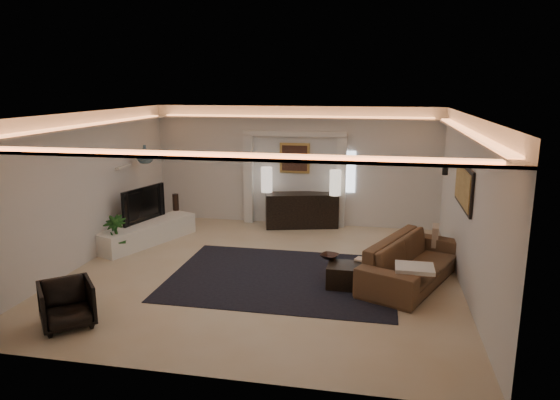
% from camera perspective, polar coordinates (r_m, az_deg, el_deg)
% --- Properties ---
extents(floor, '(7.00, 7.00, 0.00)m').
position_cam_1_polar(floor, '(9.49, -1.91, -8.13)').
color(floor, beige).
rests_on(floor, ground).
extents(ceiling, '(7.00, 7.00, 0.00)m').
position_cam_1_polar(ceiling, '(8.87, -2.05, 9.65)').
color(ceiling, white).
rests_on(ceiling, ground).
extents(wall_back, '(7.00, 0.00, 7.00)m').
position_cam_1_polar(wall_back, '(12.45, 1.69, 3.85)').
color(wall_back, silver).
rests_on(wall_back, ground).
extents(wall_front, '(7.00, 0.00, 7.00)m').
position_cam_1_polar(wall_front, '(5.84, -9.83, -6.78)').
color(wall_front, silver).
rests_on(wall_front, ground).
extents(wall_left, '(0.00, 7.00, 7.00)m').
position_cam_1_polar(wall_left, '(10.42, -21.07, 1.23)').
color(wall_left, silver).
rests_on(wall_left, ground).
extents(wall_right, '(0.00, 7.00, 7.00)m').
position_cam_1_polar(wall_right, '(8.96, 20.38, -0.50)').
color(wall_right, silver).
rests_on(wall_right, ground).
extents(cove_soffit, '(7.00, 7.00, 0.04)m').
position_cam_1_polar(cove_soffit, '(8.89, -2.03, 7.84)').
color(cove_soffit, silver).
rests_on(cove_soffit, ceiling).
extents(daylight_slit, '(0.25, 0.03, 1.00)m').
position_cam_1_polar(daylight_slit, '(12.30, 7.89, 3.15)').
color(daylight_slit, white).
rests_on(daylight_slit, wall_back).
extents(area_rug, '(4.00, 3.00, 0.01)m').
position_cam_1_polar(area_rug, '(9.22, 0.26, -8.70)').
color(area_rug, black).
rests_on(area_rug, ground).
extents(pilaster_left, '(0.22, 0.20, 2.20)m').
position_cam_1_polar(pilaster_left, '(12.65, -3.55, 2.36)').
color(pilaster_left, silver).
rests_on(pilaster_left, ground).
extents(pilaster_right, '(0.22, 0.20, 2.20)m').
position_cam_1_polar(pilaster_right, '(12.27, 6.90, 1.97)').
color(pilaster_right, silver).
rests_on(pilaster_right, ground).
extents(alcove_header, '(2.52, 0.20, 0.12)m').
position_cam_1_polar(alcove_header, '(12.25, 1.63, 7.48)').
color(alcove_header, silver).
rests_on(alcove_header, wall_back).
extents(painting_frame, '(0.74, 0.04, 0.74)m').
position_cam_1_polar(painting_frame, '(12.39, 1.67, 4.74)').
color(painting_frame, tan).
rests_on(painting_frame, wall_back).
extents(painting_canvas, '(0.62, 0.02, 0.62)m').
position_cam_1_polar(painting_canvas, '(12.36, 1.65, 4.73)').
color(painting_canvas, '#4C2D1E').
rests_on(painting_canvas, wall_back).
extents(art_panel_frame, '(0.04, 1.64, 0.74)m').
position_cam_1_polar(art_panel_frame, '(9.20, 20.03, 1.45)').
color(art_panel_frame, black).
rests_on(art_panel_frame, wall_right).
extents(art_panel_gold, '(0.02, 1.50, 0.62)m').
position_cam_1_polar(art_panel_gold, '(9.20, 19.88, 1.46)').
color(art_panel_gold, tan).
rests_on(art_panel_gold, wall_right).
extents(wall_sconce, '(0.12, 0.12, 0.22)m').
position_cam_1_polar(wall_sconce, '(11.04, 18.12, 3.28)').
color(wall_sconce, black).
rests_on(wall_sconce, wall_right).
extents(wall_niche, '(0.10, 0.55, 0.04)m').
position_cam_1_polar(wall_niche, '(11.55, -17.24, 3.58)').
color(wall_niche, silver).
rests_on(wall_niche, wall_left).
extents(console, '(1.82, 0.97, 0.87)m').
position_cam_1_polar(console, '(12.32, 2.44, -1.23)').
color(console, black).
rests_on(console, ground).
extents(lamp_left, '(0.29, 0.29, 0.61)m').
position_cam_1_polar(lamp_left, '(12.34, -1.51, 2.08)').
color(lamp_left, silver).
rests_on(lamp_left, console).
extents(lamp_right, '(0.36, 0.36, 0.60)m').
position_cam_1_polar(lamp_right, '(12.04, 6.24, 1.73)').
color(lamp_right, white).
rests_on(lamp_right, console).
extents(media_ledge, '(1.46, 2.47, 0.45)m').
position_cam_1_polar(media_ledge, '(11.48, -14.70, -3.61)').
color(media_ledge, white).
rests_on(media_ledge, ground).
extents(tv, '(1.31, 0.51, 0.76)m').
position_cam_1_polar(tv, '(11.62, -15.57, -0.40)').
color(tv, black).
rests_on(tv, media_ledge).
extents(figurine, '(0.18, 0.18, 0.40)m').
position_cam_1_polar(figurine, '(12.37, -11.68, -0.29)').
color(figurine, black).
rests_on(figurine, media_ledge).
extents(ginger_jar, '(0.45, 0.45, 0.41)m').
position_cam_1_polar(ginger_jar, '(11.80, -14.98, 5.00)').
color(ginger_jar, '#4C636F').
rests_on(ginger_jar, wall_niche).
extents(plant, '(0.50, 0.50, 0.83)m').
position_cam_1_polar(plant, '(10.78, -18.06, -3.86)').
color(plant, '#194415').
rests_on(plant, ground).
extents(sofa, '(2.77, 1.98, 0.75)m').
position_cam_1_polar(sofa, '(9.23, 14.71, -6.66)').
color(sofa, black).
rests_on(sofa, ground).
extents(throw_blanket, '(0.61, 0.50, 0.07)m').
position_cam_1_polar(throw_blanket, '(8.39, 14.92, -7.41)').
color(throw_blanket, '#F3E5CD').
rests_on(throw_blanket, sofa).
extents(throw_pillow, '(0.16, 0.40, 0.39)m').
position_cam_1_polar(throw_pillow, '(10.24, 17.08, -3.86)').
color(throw_pillow, tan).
rests_on(throw_pillow, sofa).
extents(coffee_table, '(1.03, 0.57, 0.38)m').
position_cam_1_polar(coffee_table, '(8.83, 8.71, -8.48)').
color(coffee_table, black).
rests_on(coffee_table, ground).
extents(bowl, '(0.41, 0.41, 0.08)m').
position_cam_1_polar(bowl, '(9.04, 5.60, -6.24)').
color(bowl, black).
rests_on(bowl, coffee_table).
extents(magazine, '(0.32, 0.28, 0.03)m').
position_cam_1_polar(magazine, '(9.01, 9.37, -6.56)').
color(magazine, beige).
rests_on(magazine, coffee_table).
extents(armchair, '(1.00, 1.01, 0.66)m').
position_cam_1_polar(armchair, '(7.99, -22.88, -10.78)').
color(armchair, black).
rests_on(armchair, ground).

